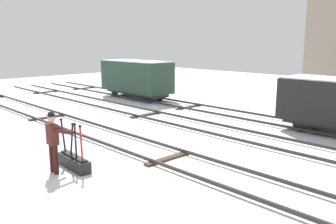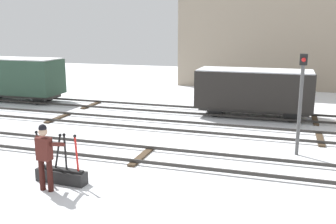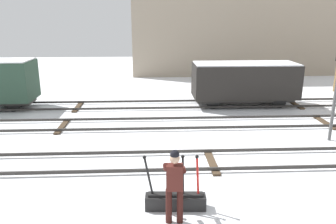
# 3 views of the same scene
# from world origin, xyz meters

# --- Properties ---
(ground_plane) EXTENTS (60.00, 60.00, 0.00)m
(ground_plane) POSITION_xyz_m (0.00, 0.00, 0.00)
(ground_plane) COLOR white
(track_main_line) EXTENTS (44.00, 1.94, 0.18)m
(track_main_line) POSITION_xyz_m (0.00, 0.00, 0.11)
(track_main_line) COLOR #2D2B28
(track_main_line) RESTS_ON ground_plane
(track_siding_near) EXTENTS (44.00, 1.94, 0.18)m
(track_siding_near) POSITION_xyz_m (0.00, 3.97, 0.11)
(track_siding_near) COLOR #2D2B28
(track_siding_near) RESTS_ON ground_plane
(track_siding_far) EXTENTS (44.00, 1.94, 0.18)m
(track_siding_far) POSITION_xyz_m (0.00, 7.23, 0.11)
(track_siding_far) COLOR #2D2B28
(track_siding_far) RESTS_ON ground_plane
(switch_lever_frame) EXTENTS (1.57, 0.44, 1.45)m
(switch_lever_frame) POSITION_xyz_m (-1.39, -2.65, 0.25)
(switch_lever_frame) COLOR black
(switch_lever_frame) RESTS_ON ground_plane
(rail_worker) EXTENTS (0.56, 0.69, 1.83)m
(rail_worker) POSITION_xyz_m (-1.45, -3.22, 1.04)
(rail_worker) COLOR #351511
(rail_worker) RESTS_ON ground_plane
(freight_car_mid_siding) EXTENTS (5.38, 2.06, 2.55)m
(freight_car_mid_siding) POSITION_xyz_m (-10.72, 7.23, 1.45)
(freight_car_mid_siding) COLOR #2D2B28
(freight_car_mid_siding) RESTS_ON ground_plane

